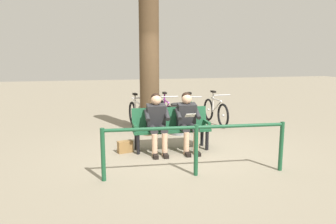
{
  "coord_description": "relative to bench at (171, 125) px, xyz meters",
  "views": [
    {
      "loc": [
        1.76,
        6.13,
        1.95
      ],
      "look_at": [
        0.13,
        -0.44,
        0.75
      ],
      "focal_mm": 34.26,
      "sensor_mm": 36.0,
      "label": 1
    }
  ],
  "objects": [
    {
      "name": "bicycle_red",
      "position": [
        -1.88,
        -2.13,
        -0.15
      ],
      "size": [
        0.48,
        1.68,
        0.94
      ],
      "rotation": [
        0.0,
        0.0,
        1.6
      ],
      "color": "black",
      "rests_on": "ground"
    },
    {
      "name": "litter_bin",
      "position": [
        -0.5,
        -1.18,
        -0.12
      ],
      "size": [
        0.4,
        0.4,
        0.77
      ],
      "color": "slate",
      "rests_on": "ground"
    },
    {
      "name": "bicycle_green",
      "position": [
        -1.06,
        -1.94,
        -0.15
      ],
      "size": [
        0.48,
        1.67,
        0.94
      ],
      "rotation": [
        0.0,
        0.0,
        1.4
      ],
      "color": "black",
      "rests_on": "ground"
    },
    {
      "name": "bench",
      "position": [
        0.0,
        0.0,
        0.0
      ],
      "size": [
        1.62,
        0.54,
        0.87
      ],
      "rotation": [
        0.0,
        0.0,
        -0.04
      ],
      "color": "#194C2D",
      "rests_on": "ground"
    },
    {
      "name": "ground_plane",
      "position": [
        -0.13,
        0.22,
        -0.51
      ],
      "size": [
        40.0,
        40.0,
        0.0
      ],
      "primitive_type": "plane",
      "color": "gray"
    },
    {
      "name": "person_reading",
      "position": [
        -0.31,
        0.18,
        0.16
      ],
      "size": [
        0.5,
        0.78,
        1.2
      ],
      "rotation": [
        0.0,
        0.0,
        -0.04
      ],
      "color": "#262628",
      "rests_on": "ground"
    },
    {
      "name": "bicycle_purple",
      "position": [
        0.4,
        -2.08,
        -0.15
      ],
      "size": [
        0.48,
        1.68,
        0.94
      ],
      "rotation": [
        0.0,
        0.0,
        1.69
      ],
      "color": "black",
      "rests_on": "ground"
    },
    {
      "name": "bicycle_blue",
      "position": [
        -0.42,
        -2.15,
        -0.15
      ],
      "size": [
        0.48,
        1.68,
        0.94
      ],
      "rotation": [
        0.0,
        0.0,
        1.54
      ],
      "color": "black",
      "rests_on": "ground"
    },
    {
      "name": "railing_fence",
      "position": [
        -0.02,
        1.59,
        0.08
      ],
      "size": [
        3.03,
        0.32,
        0.85
      ],
      "rotation": [
        0.0,
        0.0,
        -0.09
      ],
      "color": "#194C2D",
      "rests_on": "ground"
    },
    {
      "name": "handbag",
      "position": [
        0.97,
        0.04,
        -0.39
      ],
      "size": [
        0.32,
        0.2,
        0.24
      ],
      "primitive_type": "cube",
      "rotation": [
        0.0,
        0.0,
        0.23
      ],
      "color": "olive",
      "rests_on": "ground"
    },
    {
      "name": "tree_trunk",
      "position": [
        0.18,
        -1.41,
        1.23
      ],
      "size": [
        0.48,
        0.48,
        3.48
      ],
      "primitive_type": "cylinder",
      "color": "#4C3823",
      "rests_on": "ground"
    },
    {
      "name": "person_companion",
      "position": [
        0.33,
        0.15,
        0.16
      ],
      "size": [
        0.5,
        0.78,
        1.2
      ],
      "rotation": [
        0.0,
        0.0,
        -0.04
      ],
      "color": "#262628",
      "rests_on": "ground"
    }
  ]
}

